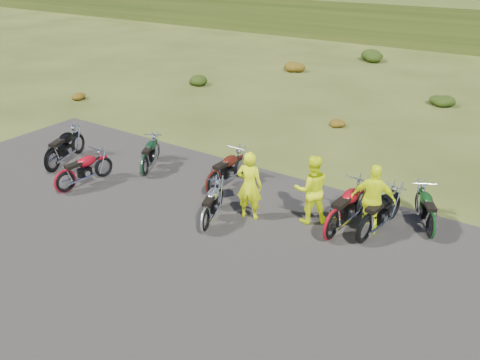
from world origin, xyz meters
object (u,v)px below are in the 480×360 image
Objects in this scene: motorcycle_7 at (428,238)px; person_middle at (249,187)px; motorcycle_0 at (55,172)px; motorcycle_3 at (206,232)px.

motorcycle_7 is 4.63m from person_middle.
motorcycle_0 is at bearing 76.98° from motorcycle_7.
motorcycle_7 is (4.78, 2.81, 0.00)m from motorcycle_3.
motorcycle_0 is at bearing 69.09° from motorcycle_3.
person_middle reaches higher than motorcycle_3.
person_middle reaches higher than motorcycle_7.
motorcycle_0 is 1.21× the size of motorcycle_3.
person_middle is at bearing -100.71° from motorcycle_0.
person_middle is (-4.23, -1.62, 0.94)m from motorcycle_7.
motorcycle_0 reaches higher than motorcycle_7.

